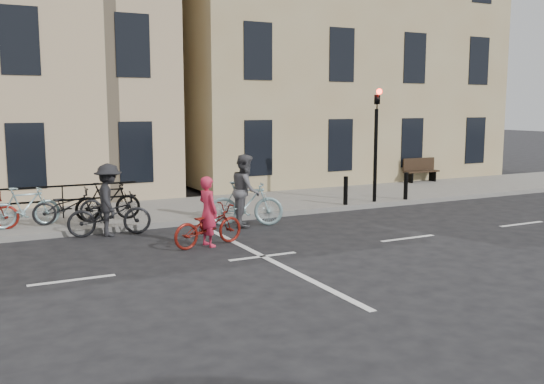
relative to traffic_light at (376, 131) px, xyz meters
name	(u,v)px	position (x,y,z in m)	size (l,w,h in m)	color
ground	(263,257)	(-6.20, -4.34, -2.45)	(120.00, 120.00, 0.00)	black
sidewalk	(37,222)	(-10.20, 1.66, -2.38)	(46.00, 4.00, 0.15)	slate
building_east	(314,42)	(2.80, 8.66, 3.70)	(14.00, 10.00, 12.00)	tan
traffic_light	(376,131)	(0.00, 0.00, 0.00)	(0.18, 0.30, 3.90)	black
bollard_east	(346,191)	(-1.20, -0.09, -1.85)	(0.14, 0.14, 0.90)	black
bollard_west	(406,186)	(1.20, -0.09, -1.85)	(0.14, 0.14, 0.90)	black
bench	(420,169)	(4.80, 3.39, -1.78)	(1.60, 0.41, 0.97)	black
parked_bikes	(1,210)	(-11.12, 0.70, -1.81)	(7.25, 1.23, 1.05)	black
cyclist_pink	(208,222)	(-6.89, -2.86, -1.88)	(1.94, 1.04, 1.64)	maroon
cyclist_grey	(246,197)	(-5.11, -1.06, -1.66)	(2.09, 1.38, 1.97)	#8AB0B5
cyclist_dark	(109,207)	(-8.70, -0.65, -1.73)	(2.13, 1.26, 1.83)	black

